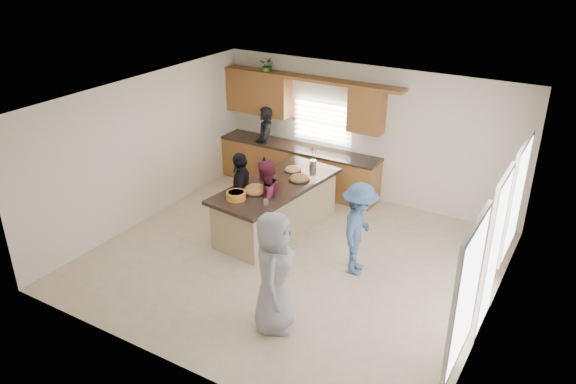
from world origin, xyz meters
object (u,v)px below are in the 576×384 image
Objects in this scene: woman_right_front at (274,273)px; salad_bowl at (236,195)px; woman_left_mid at (265,202)px; island at (277,208)px; woman_right_back at (359,229)px; woman_left_back at (265,145)px; woman_left_front at (242,194)px.

salad_bowl is at bearing 25.28° from woman_right_front.
woman_right_front is (1.46, -2.03, 0.13)m from woman_left_mid.
island is 1.77× the size of woman_right_back.
woman_left_mid is (0.04, -0.44, 0.32)m from island.
salad_bowl is 0.19× the size of woman_left_back.
woman_left_front is at bearing 21.16° from woman_right_front.
woman_right_front is at bearing 5.44° from woman_left_back.
woman_right_back is at bearing 94.76° from woman_left_mid.
woman_right_front is (2.90, -4.27, 0.03)m from woman_left_back.
woman_right_front reaches higher than woman_right_back.
woman_left_front is (-0.23, 0.48, -0.22)m from salad_bowl.
woman_right_front is at bearing 156.89° from woman_right_back.
woman_right_front reaches higher than woman_left_front.
woman_right_back is (3.31, -2.35, -0.07)m from woman_left_back.
woman_left_front is 2.84m from woman_right_front.
island is 1.61× the size of woman_left_back.
salad_bowl is 0.21× the size of woman_left_front.
woman_left_mid is (0.29, 0.47, -0.25)m from salad_bowl.
woman_left_back reaches higher than woman_right_back.
salad_bowl is 0.19× the size of woman_right_front.
woman_right_back is at bearing 9.51° from salad_bowl.
salad_bowl is at bearing -5.72° from woman_left_back.
woman_left_back reaches higher than woman_left_mid.
woman_left_mid reaches higher than island.
woman_left_back is 1.09× the size of woman_right_back.
island is at bearing 8.22° from woman_right_front.
woman_left_back is 5.16m from woman_right_front.
island is at bearing 9.19° from woman_left_back.
salad_bowl is 0.61m from woman_left_mid.
woman_right_front is (1.49, -2.47, 0.45)m from island.
woman_right_back is (2.39, -0.12, -0.01)m from woman_left_front.
island is at bearing 63.00° from woman_right_back.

